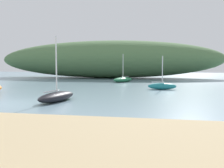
{
  "coord_description": "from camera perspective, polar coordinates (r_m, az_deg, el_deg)",
  "views": [
    {
      "loc": [
        7.29,
        -12.24,
        2.09
      ],
      "look_at": [
        4.21,
        4.2,
        0.81
      ],
      "focal_mm": 39.45,
      "sensor_mm": 36.0,
      "label": 1
    }
  ],
  "objects": [
    {
      "name": "ground_plane",
      "position": [
        14.4,
        -20.0,
        -4.23
      ],
      "size": [
        120.0,
        120.0,
        0.0
      ],
      "primitive_type": "plane",
      "color": "#7A99A8"
    },
    {
      "name": "distant_hill",
      "position": [
        40.94,
        -1.2,
        5.74
      ],
      "size": [
        37.24,
        10.39,
        6.12
      ],
      "primitive_type": "ellipsoid",
      "color": "#517547",
      "rests_on": "ground"
    },
    {
      "name": "sailboat_east_reach",
      "position": [
        14.53,
        -12.67,
        -2.79
      ],
      "size": [
        1.53,
        3.44,
        3.73
      ],
      "color": "black",
      "rests_on": "ground"
    },
    {
      "name": "sailboat_off_point",
      "position": [
        30.44,
        2.56,
        1.04
      ],
      "size": [
        2.76,
        3.66,
        3.45
      ],
      "color": "#287A4C",
      "rests_on": "ground"
    },
    {
      "name": "sailboat_far_right",
      "position": [
        21.55,
        11.54,
        -0.47
      ],
      "size": [
        2.47,
        0.98,
        2.88
      ],
      "color": "teal",
      "rests_on": "ground"
    }
  ]
}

